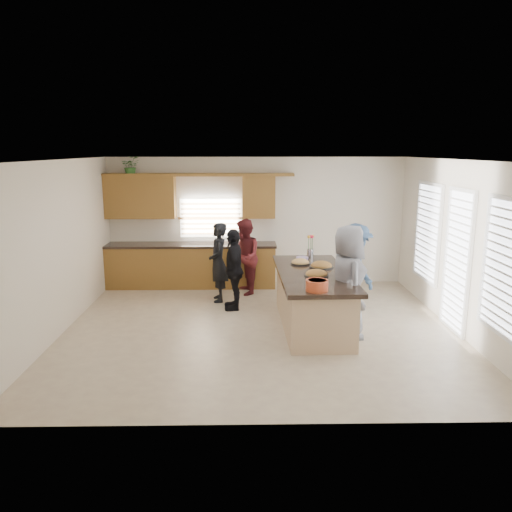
{
  "coord_description": "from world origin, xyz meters",
  "views": [
    {
      "loc": [
        -0.21,
        -7.97,
        2.96
      ],
      "look_at": [
        -0.05,
        0.48,
        1.15
      ],
      "focal_mm": 35.0,
      "sensor_mm": 36.0,
      "label": 1
    }
  ],
  "objects_px": {
    "woman_left_front": "(234,269)",
    "island": "(312,300)",
    "woman_left_back": "(218,262)",
    "woman_right_front": "(348,282)",
    "woman_left_mid": "(244,257)",
    "woman_right_back": "(355,267)",
    "salad_bowl": "(317,285)"
  },
  "relations": [
    {
      "from": "woman_left_front",
      "to": "woman_right_front",
      "type": "bearing_deg",
      "value": 47.65
    },
    {
      "from": "island",
      "to": "woman_right_front",
      "type": "bearing_deg",
      "value": -47.63
    },
    {
      "from": "woman_right_back",
      "to": "woman_left_front",
      "type": "bearing_deg",
      "value": 71.46
    },
    {
      "from": "woman_left_front",
      "to": "woman_right_back",
      "type": "xyz_separation_m",
      "value": [
        2.27,
        -0.07,
        0.05
      ]
    },
    {
      "from": "woman_left_front",
      "to": "woman_left_back",
      "type": "bearing_deg",
      "value": -151.97
    },
    {
      "from": "island",
      "to": "woman_left_front",
      "type": "bearing_deg",
      "value": 142.89
    },
    {
      "from": "salad_bowl",
      "to": "woman_left_front",
      "type": "bearing_deg",
      "value": 120.9
    },
    {
      "from": "salad_bowl",
      "to": "woman_right_back",
      "type": "height_order",
      "value": "woman_right_back"
    },
    {
      "from": "salad_bowl",
      "to": "woman_right_front",
      "type": "height_order",
      "value": "woman_right_front"
    },
    {
      "from": "island",
      "to": "woman_right_back",
      "type": "distance_m",
      "value": 1.33
    },
    {
      "from": "salad_bowl",
      "to": "woman_left_mid",
      "type": "bearing_deg",
      "value": 108.99
    },
    {
      "from": "salad_bowl",
      "to": "woman_right_back",
      "type": "bearing_deg",
      "value": 63.63
    },
    {
      "from": "woman_left_front",
      "to": "island",
      "type": "bearing_deg",
      "value": 50.73
    },
    {
      "from": "island",
      "to": "woman_right_back",
      "type": "xyz_separation_m",
      "value": [
        0.91,
        0.9,
        0.36
      ]
    },
    {
      "from": "woman_left_back",
      "to": "woman_right_back",
      "type": "bearing_deg",
      "value": 69.16
    },
    {
      "from": "woman_right_front",
      "to": "woman_left_front",
      "type": "bearing_deg",
      "value": 43.9
    },
    {
      "from": "salad_bowl",
      "to": "woman_left_back",
      "type": "bearing_deg",
      "value": 121.05
    },
    {
      "from": "woman_left_front",
      "to": "woman_right_back",
      "type": "bearing_deg",
      "value": 84.51
    },
    {
      "from": "woman_right_back",
      "to": "salad_bowl",
      "type": "bearing_deg",
      "value": 136.95
    },
    {
      "from": "island",
      "to": "woman_left_back",
      "type": "distance_m",
      "value": 2.26
    },
    {
      "from": "island",
      "to": "woman_right_front",
      "type": "xyz_separation_m",
      "value": [
        0.48,
        -0.5,
        0.46
      ]
    },
    {
      "from": "woman_left_mid",
      "to": "woman_left_front",
      "type": "xyz_separation_m",
      "value": [
        -0.19,
        -0.99,
        -0.02
      ]
    },
    {
      "from": "salad_bowl",
      "to": "woman_right_back",
      "type": "distance_m",
      "value": 2.28
    },
    {
      "from": "woman_left_mid",
      "to": "woman_right_back",
      "type": "distance_m",
      "value": 2.33
    },
    {
      "from": "island",
      "to": "woman_left_front",
      "type": "distance_m",
      "value": 1.7
    },
    {
      "from": "woman_right_back",
      "to": "woman_right_front",
      "type": "height_order",
      "value": "woman_right_front"
    },
    {
      "from": "woman_left_front",
      "to": "woman_right_front",
      "type": "relative_size",
      "value": 0.84
    },
    {
      "from": "island",
      "to": "woman_right_front",
      "type": "height_order",
      "value": "woman_right_front"
    },
    {
      "from": "woman_left_front",
      "to": "woman_right_back",
      "type": "relative_size",
      "value": 0.94
    },
    {
      "from": "salad_bowl",
      "to": "woman_left_back",
      "type": "xyz_separation_m",
      "value": [
        -1.58,
        2.62,
        -0.26
      ]
    },
    {
      "from": "woman_left_mid",
      "to": "woman_left_front",
      "type": "bearing_deg",
      "value": -21.06
    },
    {
      "from": "woman_left_back",
      "to": "woman_right_back",
      "type": "relative_size",
      "value": 0.96
    }
  ]
}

